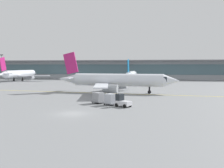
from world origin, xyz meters
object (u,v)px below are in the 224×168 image
Objects in this scene: taxiing_regional_jet at (116,80)px; gate_airplane_0 at (20,74)px; gate_airplane_1 at (132,75)px; apron_light_mast_0 at (2,65)px; cargo_dolly_trailing at (98,98)px; baggage_tug at (122,101)px; cargo_dolly_lead at (110,99)px.

gate_airplane_0 is at bearing 145.49° from taxiing_regional_jet.
gate_airplane_1 is at bearing -83.92° from gate_airplane_0.
taxiing_regional_jet is 90.25m from apron_light_mast_0.
gate_airplane_1 is at bearing -8.49° from apron_light_mast_0.
cargo_dolly_trailing is (50.36, -60.00, -2.05)m from gate_airplane_0.
gate_airplane_1 is 65.01m from cargo_dolly_trailing.
gate_airplane_0 reaches higher than cargo_dolly_trailing.
gate_airplane_1 is 9.65× the size of baggage_tug.
gate_airplane_0 is 81.12m from cargo_dolly_lead.
gate_airplane_0 is at bearing -38.73° from apron_light_mast_0.
taxiing_regional_jet is (50.74, -41.78, 0.00)m from gate_airplane_0.
gate_airplane_0 is 24.75m from apron_light_mast_0.
apron_light_mast_0 is (-19.07, 15.29, 3.91)m from gate_airplane_0.
cargo_dolly_lead and cargo_dolly_trailing have the same top height.
cargo_dolly_trailing is (-4.72, 2.93, 0.16)m from baggage_tug.
cargo_dolly_trailing is at bearing -47.32° from apron_light_mast_0.
apron_light_mast_0 is (-69.81, 57.07, 3.90)m from taxiing_regional_jet.
apron_light_mast_0 reaches higher than baggage_tug.
taxiing_regional_jet reaches higher than baggage_tug.
apron_light_mast_0 reaches higher than gate_airplane_1.
baggage_tug is at bearing -0.00° from cargo_dolly_trailing.
baggage_tug is at bearing -174.57° from gate_airplane_1.
cargo_dolly_trailing is at bearing 180.00° from cargo_dolly_lead.
taxiing_regional_jet is at bearing 127.81° from cargo_dolly_lead.
cargo_dolly_lead is at bearing -0.00° from cargo_dolly_trailing.
apron_light_mast_0 is at bearing 164.90° from cargo_dolly_lead.
gate_airplane_1 is 46.77m from taxiing_regional_jet.
apron_light_mast_0 is (-74.15, 78.22, 6.11)m from baggage_tug.
cargo_dolly_lead is 105.38m from apron_light_mast_0.
gate_airplane_0 is at bearing 161.81° from cargo_dolly_trailing.
taxiing_regional_jet is 10.61× the size of baggage_tug.
taxiing_regional_jet is at bearing 133.40° from baggage_tug.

